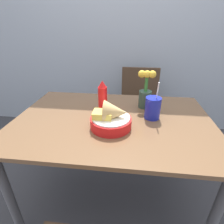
{
  "coord_description": "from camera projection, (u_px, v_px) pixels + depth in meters",
  "views": [
    {
      "loc": [
        0.11,
        -0.95,
        1.26
      ],
      "look_at": [
        -0.0,
        -0.03,
        0.79
      ],
      "focal_mm": 28.0,
      "sensor_mm": 36.0,
      "label": 1
    }
  ],
  "objects": [
    {
      "name": "drink_cup",
      "position": [
        153.0,
        109.0,
        1.07
      ],
      "size": [
        0.09,
        0.09,
        0.24
      ],
      "color": "#192399",
      "rests_on": "dining_table"
    },
    {
      "name": "flower_vase",
      "position": [
        145.0,
        92.0,
        1.19
      ],
      "size": [
        0.12,
        0.09,
        0.26
      ],
      "color": "#2D4738",
      "rests_on": "dining_table"
    },
    {
      "name": "chair_far_window",
      "position": [
        139.0,
        101.0,
        1.91
      ],
      "size": [
        0.4,
        0.4,
        0.85
      ],
      "color": "#473323",
      "rests_on": "ground_plane"
    },
    {
      "name": "dining_table",
      "position": [
        113.0,
        131.0,
        1.13
      ],
      "size": [
        1.22,
        0.83,
        0.73
      ],
      "color": "brown",
      "rests_on": "ground_plane"
    },
    {
      "name": "food_basket",
      "position": [
        112.0,
        118.0,
        0.97
      ],
      "size": [
        0.23,
        0.23,
        0.16
      ],
      "color": "red",
      "rests_on": "dining_table"
    },
    {
      "name": "ketchup_bottle",
      "position": [
        103.0,
        98.0,
        1.12
      ],
      "size": [
        0.06,
        0.06,
        0.22
      ],
      "color": "red",
      "rests_on": "dining_table"
    },
    {
      "name": "wall_window",
      "position": [
        125.0,
        20.0,
        1.91
      ],
      "size": [
        7.0,
        0.06,
        2.6
      ],
      "color": "#9EA8B7",
      "rests_on": "ground_plane"
    },
    {
      "name": "ground_plane",
      "position": [
        113.0,
        197.0,
        1.42
      ],
      "size": [
        12.0,
        12.0,
        0.0
      ],
      "primitive_type": "plane",
      "color": "#38383D"
    }
  ]
}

